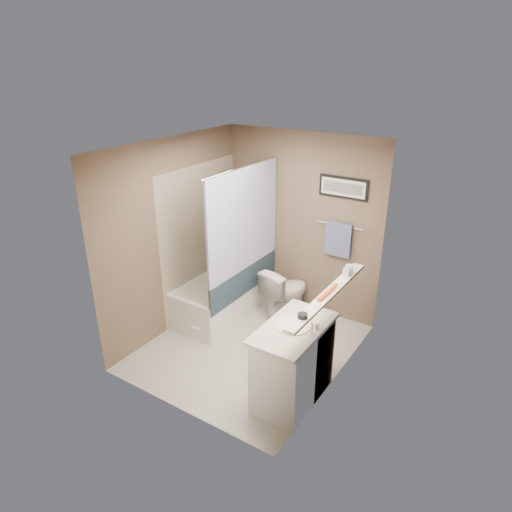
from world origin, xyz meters
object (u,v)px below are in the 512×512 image
Objects in this scene: candle_bowl_near at (303,316)px; hair_brush_front at (324,295)px; glass_jar at (349,270)px; soap_bottle at (347,270)px; toilet at (286,292)px; bathtub at (224,296)px; vanity at (293,364)px; hair_brush_back at (331,289)px.

candle_bowl_near is 0.41× the size of hair_brush_front.
glass_jar is (0.00, 0.61, 0.03)m from hair_brush_front.
glass_jar is 0.74× the size of soap_bottle.
candle_bowl_near is at bearing 138.04° from toilet.
glass_jar is at bearing 90.00° from hair_brush_front.
soap_bottle is (1.79, -0.23, 0.93)m from bathtub.
hair_brush_back reaches higher than vanity.
candle_bowl_near reaches higher than bathtub.
vanity is 4.09× the size of hair_brush_front.
soap_bottle is at bearing 164.21° from toilet.
hair_brush_front is at bearing 146.95° from toilet.
bathtub is at bearing 146.86° from vanity.
soap_bottle is at bearing -7.35° from bathtub.
glass_jar is (1.79, -0.16, 0.92)m from bathtub.
toilet is 1.76m from hair_brush_front.
bathtub is 1.89m from vanity.
hair_brush_back reaches higher than bathtub.
bathtub is at bearing 156.78° from hair_brush_front.
candle_bowl_near is (0.19, -0.21, 0.73)m from vanity.
hair_brush_front is 0.54m from soap_bottle.
toilet is at bearing 132.31° from hair_brush_front.
hair_brush_front and hair_brush_back have the same top height.
candle_bowl_near is at bearing -50.31° from vanity.
soap_bottle is at bearing -90.00° from glass_jar.
toilet is 6.92× the size of glass_jar.
hair_brush_back is at bearing -90.00° from glass_jar.
vanity is at bearing -129.08° from hair_brush_front.
hair_brush_front is 2.20× the size of glass_jar.
glass_jar reaches higher than candle_bowl_near.
hair_brush_back is 1.63× the size of soap_bottle.
toilet is 5.14× the size of soap_bottle.
vanity is at bearing -103.55° from soap_bottle.
toilet is at bearing 149.57° from soap_bottle.
hair_brush_front is at bearing -90.00° from glass_jar.
soap_bottle is (0.00, 0.98, 0.05)m from candle_bowl_near.
soap_bottle is (1.06, -0.62, 0.84)m from toilet.
soap_bottle is (0.00, -0.07, 0.02)m from glass_jar.
hair_brush_front is 0.61m from glass_jar.
hair_brush_back is at bearing 90.00° from candle_bowl_near.
vanity is at bearing -116.00° from hair_brush_back.
candle_bowl_near is 0.90× the size of glass_jar.
bathtub is 1.67× the size of vanity.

